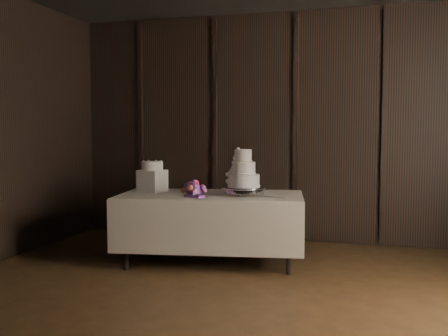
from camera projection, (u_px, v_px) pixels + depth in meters
room at (219, 123)px, 3.47m from camera, size 6.08×7.08×3.08m
display_table at (211, 225)px, 5.74m from camera, size 2.13×1.35×0.76m
cake_stand at (244, 191)px, 5.63m from camera, size 0.63×0.63×0.09m
wedding_cake at (241, 172)px, 5.61m from camera, size 0.39×0.34×0.40m
bouquet at (194, 189)px, 5.55m from camera, size 0.43×0.49×0.20m
box_pedestal at (152, 181)px, 5.91m from camera, size 0.31×0.31×0.25m
small_cake at (152, 166)px, 5.90m from camera, size 0.32×0.32×0.10m
cake_knife at (265, 197)px, 5.45m from camera, size 0.36×0.12×0.01m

